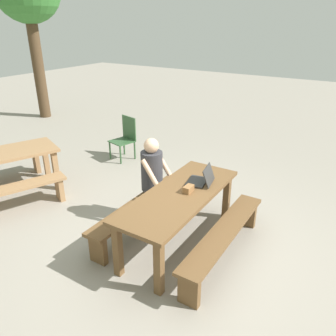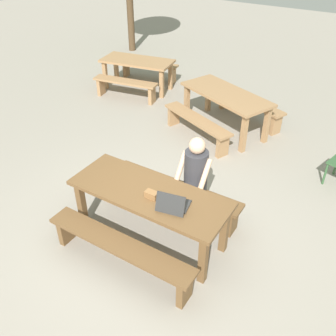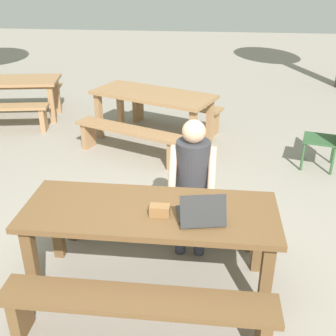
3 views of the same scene
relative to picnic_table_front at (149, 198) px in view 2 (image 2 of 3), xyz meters
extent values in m
plane|color=gray|center=(0.00, 0.00, -0.65)|extent=(30.00, 30.00, 0.00)
cube|color=brown|center=(0.00, 0.00, 0.08)|extent=(2.05, 0.77, 0.05)
cube|color=brown|center=(-0.92, -0.29, -0.29)|extent=(0.09, 0.09, 0.71)
cube|color=brown|center=(0.92, -0.29, -0.29)|extent=(0.09, 0.09, 0.71)
cube|color=brown|center=(-0.92, 0.29, -0.29)|extent=(0.09, 0.09, 0.71)
cube|color=brown|center=(0.92, 0.29, -0.29)|extent=(0.09, 0.09, 0.71)
cube|color=brown|center=(0.00, -0.64, -0.24)|extent=(1.98, 0.30, 0.05)
cube|color=brown|center=(-0.89, -0.64, -0.46)|extent=(0.08, 0.24, 0.38)
cube|color=brown|center=(0.89, -0.64, -0.46)|extent=(0.08, 0.24, 0.38)
cube|color=brown|center=(0.00, 0.64, -0.24)|extent=(1.98, 0.30, 0.05)
cube|color=brown|center=(-0.89, 0.64, -0.46)|extent=(0.08, 0.24, 0.38)
cube|color=brown|center=(0.89, 0.64, -0.46)|extent=(0.08, 0.24, 0.38)
cube|color=#2D2D2D|center=(0.40, -0.04, 0.12)|extent=(0.38, 0.31, 0.02)
cube|color=#2D2D2D|center=(0.43, -0.20, 0.24)|extent=(0.35, 0.16, 0.23)
cube|color=black|center=(0.43, -0.19, 0.25)|extent=(0.32, 0.14, 0.21)
cube|color=olive|center=(0.09, -0.08, 0.15)|extent=(0.16, 0.09, 0.09)
cylinder|color=#333847|center=(0.22, 0.46, -0.43)|extent=(0.10, 0.10, 0.43)
cylinder|color=#333847|center=(0.40, 0.46, -0.43)|extent=(0.10, 0.10, 0.43)
cube|color=#333847|center=(0.31, 0.55, -0.18)|extent=(0.28, 0.28, 0.12)
cylinder|color=#333338|center=(0.31, 0.64, 0.15)|extent=(0.31, 0.31, 0.58)
cylinder|color=#DBAD89|center=(0.13, 0.54, 0.20)|extent=(0.07, 0.32, 0.41)
cylinder|color=#DBAD89|center=(0.48, 0.54, 0.20)|extent=(0.07, 0.32, 0.41)
sphere|color=#DBAD89|center=(0.31, 0.64, 0.54)|extent=(0.21, 0.21, 0.21)
cylinder|color=#335933|center=(1.79, 2.78, -0.45)|extent=(0.04, 0.04, 0.40)
cylinder|color=#335933|center=(1.70, 2.41, -0.45)|extent=(0.04, 0.04, 0.40)
cube|color=#9E754C|center=(-0.43, 3.23, 0.10)|extent=(2.00, 1.44, 0.05)
cube|color=#9E754C|center=(-1.30, 3.28, -0.29)|extent=(0.12, 0.12, 0.72)
cube|color=#9E754C|center=(0.21, 2.64, -0.29)|extent=(0.12, 0.12, 0.72)
cube|color=#9E754C|center=(-1.08, 3.81, -0.29)|extent=(0.12, 0.12, 0.72)
cube|color=#9E754C|center=(0.44, 3.18, -0.29)|extent=(0.12, 0.12, 0.72)
cube|color=#9E754C|center=(-0.70, 2.59, -0.23)|extent=(1.64, 0.92, 0.05)
cube|color=#9E754C|center=(-1.37, 2.87, -0.45)|extent=(0.17, 0.25, 0.40)
cube|color=#9E754C|center=(-0.03, 2.31, -0.45)|extent=(0.17, 0.25, 0.40)
cube|color=#9E754C|center=(-0.16, 3.87, -0.23)|extent=(1.64, 0.92, 0.05)
cube|color=#9E754C|center=(-0.84, 4.15, -0.45)|extent=(0.17, 0.25, 0.40)
cube|color=#9E754C|center=(0.51, 3.59, -0.45)|extent=(0.17, 0.25, 0.40)
cube|color=#9E754C|center=(-3.07, 4.00, 0.04)|extent=(1.78, 1.02, 0.05)
cube|color=#9E754C|center=(-3.75, 3.61, -0.32)|extent=(0.10, 0.10, 0.66)
cube|color=#9E754C|center=(-2.29, 3.86, -0.32)|extent=(0.10, 0.10, 0.66)
cube|color=#9E754C|center=(-3.84, 4.14, -0.32)|extent=(0.10, 0.10, 0.66)
cube|color=#9E754C|center=(-2.38, 4.40, -0.32)|extent=(0.10, 0.10, 0.66)
cube|color=#9E754C|center=(-2.96, 3.37, -0.23)|extent=(1.54, 0.55, 0.05)
cube|color=#9E754C|center=(-3.60, 3.25, -0.45)|extent=(0.12, 0.25, 0.40)
cube|color=#9E754C|center=(-2.31, 3.48, -0.45)|extent=(0.12, 0.25, 0.40)
cube|color=#9E754C|center=(-3.18, 4.64, -0.23)|extent=(1.54, 0.55, 0.05)
cube|color=#9E754C|center=(-3.82, 4.53, -0.45)|extent=(0.12, 0.25, 0.40)
cube|color=#9E754C|center=(-2.53, 4.75, -0.45)|extent=(0.12, 0.25, 0.40)
cylinder|color=#4C3823|center=(-5.01, 6.38, 0.54)|extent=(0.20, 0.20, 2.37)
camera|label=1|loc=(-3.29, -1.88, 2.16)|focal=35.81mm
camera|label=2|loc=(2.09, -2.93, 2.97)|focal=39.71mm
camera|label=3|loc=(0.45, -2.80, 1.87)|focal=44.47mm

